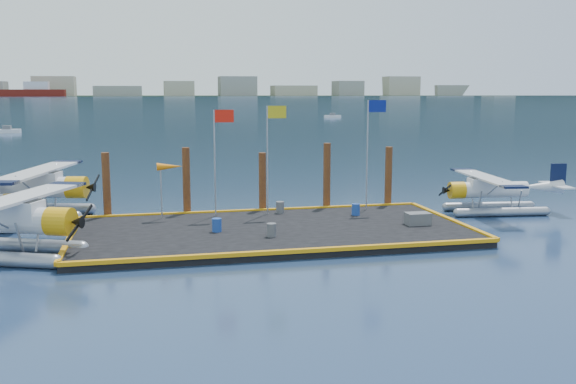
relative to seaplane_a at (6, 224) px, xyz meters
name	(u,v)px	position (x,y,z in m)	size (l,w,h in m)	color
ground	(272,235)	(12.43, 1.99, -1.61)	(4000.00, 4000.00, 0.00)	navy
dock	(272,232)	(12.43, 1.99, -1.41)	(20.00, 10.00, 0.40)	black
dock_bumpers	(272,226)	(12.43, 1.99, -1.12)	(20.25, 10.25, 0.18)	orange
far_backdrop	(234,90)	(252.34, 1739.51, 7.84)	(3050.00, 2050.00, 810.00)	black
seaplane_a	(6,224)	(0.00, 0.00, 0.00)	(9.61, 10.14, 3.69)	gray
seaplane_c	(32,190)	(-0.45, 9.60, 0.05)	(9.92, 10.73, 3.81)	gray
seaplane_d	(490,192)	(26.65, 5.03, -0.29)	(7.76, 8.56, 3.03)	gray
drum_0	(217,225)	(9.54, 1.74, -0.87)	(0.48, 0.48, 0.68)	#1B3F98
drum_3	(271,230)	(12.02, 0.04, -0.88)	(0.47, 0.47, 0.66)	#535357
drum_4	(356,209)	(17.79, 4.35, -0.88)	(0.46, 0.46, 0.65)	#1B3F98
drum_5	(280,207)	(13.70, 5.93, -0.87)	(0.48, 0.48, 0.67)	#535357
crate	(418,219)	(20.17, 1.14, -0.89)	(1.27, 0.84, 0.63)	#535357
flagpole_red	(218,146)	(10.14, 5.79, 2.79)	(1.14, 0.08, 6.00)	#94959C
flagpole_yellow	(271,143)	(13.13, 5.79, 2.91)	(1.14, 0.08, 6.20)	#94959C
flagpole_blue	(371,138)	(19.13, 5.79, 3.08)	(1.14, 0.08, 6.50)	#94959C
windsock	(169,168)	(7.41, 5.79, 1.62)	(1.40, 0.44, 3.12)	#94959C
piling_0	(107,188)	(3.93, 7.39, 0.39)	(0.44, 0.44, 4.00)	#452013
piling_1	(187,183)	(8.43, 7.39, 0.49)	(0.44, 0.44, 4.20)	#452013
piling_2	(263,184)	(12.93, 7.39, 0.29)	(0.44, 0.44, 3.80)	#452013
piling_3	(327,178)	(16.93, 7.39, 0.54)	(0.44, 0.44, 4.30)	#452013
piling_4	(388,179)	(20.93, 7.39, 0.39)	(0.44, 0.44, 4.00)	#452013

